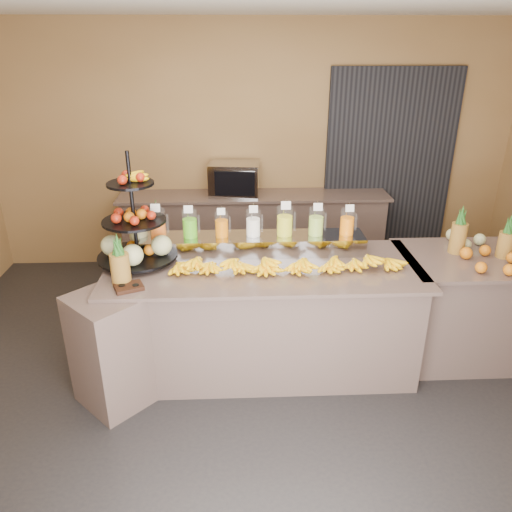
{
  "coord_description": "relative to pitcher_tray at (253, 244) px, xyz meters",
  "views": [
    {
      "loc": [
        -0.22,
        -3.27,
        2.61
      ],
      "look_at": [
        -0.06,
        0.3,
        1.02
      ],
      "focal_mm": 35.0,
      "sensor_mm": 36.0,
      "label": 1
    }
  ],
  "objects": [
    {
      "name": "juice_pitcher_orange_c",
      "position": [
        0.78,
        -0.0,
        0.17
      ],
      "size": [
        0.12,
        0.12,
        0.29
      ],
      "color": "silver",
      "rests_on": "pitcher_tray"
    },
    {
      "name": "fruit_stand",
      "position": [
        -0.89,
        -0.15,
        0.15
      ],
      "size": [
        0.78,
        0.78,
        0.9
      ],
      "rotation": [
        0.0,
        0.0,
        -0.25
      ],
      "color": "black",
      "rests_on": "buffet_counter"
    },
    {
      "name": "back_ledge",
      "position": [
        0.07,
        1.67,
        -0.54
      ],
      "size": [
        3.1,
        0.55,
        0.93
      ],
      "color": "gray",
      "rests_on": "ground"
    },
    {
      "name": "juice_pitcher_milk",
      "position": [
        -0.0,
        -0.0,
        0.17
      ],
      "size": [
        0.12,
        0.12,
        0.29
      ],
      "color": "silver",
      "rests_on": "pitcher_tray"
    },
    {
      "name": "oven_warmer",
      "position": [
        -0.15,
        1.67,
        0.11
      ],
      "size": [
        0.59,
        0.45,
        0.37
      ],
      "primitive_type": "cube",
      "rotation": [
        0.0,
        0.0,
        -0.11
      ],
      "color": "gray",
      "rests_on": "back_ledge"
    },
    {
      "name": "juice_pitcher_orange_a",
      "position": [
        -0.78,
        -0.0,
        0.18
      ],
      "size": [
        0.13,
        0.14,
        0.32
      ],
      "color": "silver",
      "rests_on": "pitcher_tray"
    },
    {
      "name": "pineapple_left_b",
      "position": [
        -0.82,
        0.23,
        0.08
      ],
      "size": [
        0.13,
        0.13,
        0.41
      ],
      "rotation": [
        0.0,
        0.0,
        -0.35
      ],
      "color": "brown",
      "rests_on": "buffet_counter"
    },
    {
      "name": "pineapple_left_a",
      "position": [
        -0.99,
        -0.54,
        0.07
      ],
      "size": [
        0.14,
        0.14,
        0.4
      ],
      "rotation": [
        0.0,
        0.0,
        0.1
      ],
      "color": "brown",
      "rests_on": "buffet_counter"
    },
    {
      "name": "juice_pitcher_lemon",
      "position": [
        0.26,
        -0.0,
        0.18
      ],
      "size": [
        0.13,
        0.14,
        0.32
      ],
      "color": "silver",
      "rests_on": "pitcher_tray"
    },
    {
      "name": "room_envelope",
      "position": [
        0.26,
        0.21,
        0.87
      ],
      "size": [
        6.04,
        5.02,
        2.82
      ],
      "color": "olive",
      "rests_on": "ground"
    },
    {
      "name": "right_fruit_pile",
      "position": [
        1.86,
        -0.24,
        0.01
      ],
      "size": [
        0.49,
        0.47,
        0.26
      ],
      "color": "brown",
      "rests_on": "right_counter"
    },
    {
      "name": "juice_pitcher_lime",
      "position": [
        0.52,
        -0.0,
        0.18
      ],
      "size": [
        0.13,
        0.13,
        0.3
      ],
      "color": "silver",
      "rests_on": "pitcher_tray"
    },
    {
      "name": "right_counter",
      "position": [
        1.77,
        -0.18,
        -0.54
      ],
      "size": [
        1.08,
        0.88,
        0.93
      ],
      "color": "gray",
      "rests_on": "ground"
    },
    {
      "name": "ground",
      "position": [
        0.07,
        -0.58,
        -1.01
      ],
      "size": [
        6.0,
        6.0,
        0.0
      ],
      "primitive_type": "plane",
      "color": "black",
      "rests_on": "ground"
    },
    {
      "name": "condiment_caddy",
      "position": [
        -0.92,
        -0.63,
        -0.06
      ],
      "size": [
        0.24,
        0.21,
        0.03
      ],
      "primitive_type": "cube",
      "rotation": [
        0.0,
        0.0,
        0.4
      ],
      "color": "black",
      "rests_on": "buffet_counter"
    },
    {
      "name": "buffet_counter",
      "position": [
        -0.04,
        -0.32,
        -0.54
      ],
      "size": [
        2.75,
        1.25,
        0.93
      ],
      "color": "gray",
      "rests_on": "ground"
    },
    {
      "name": "juice_pitcher_orange_b",
      "position": [
        -0.26,
        -0.0,
        0.17
      ],
      "size": [
        0.11,
        0.12,
        0.27
      ],
      "color": "silver",
      "rests_on": "pitcher_tray"
    },
    {
      "name": "juice_pitcher_green",
      "position": [
        -0.52,
        -0.0,
        0.18
      ],
      "size": [
        0.12,
        0.13,
        0.3
      ],
      "color": "silver",
      "rests_on": "pitcher_tray"
    },
    {
      "name": "pitcher_tray",
      "position": [
        0.0,
        0.0,
        0.0
      ],
      "size": [
        1.85,
        0.3,
        0.15
      ],
      "primitive_type": "cube",
      "color": "gray",
      "rests_on": "buffet_counter"
    },
    {
      "name": "banana_heap",
      "position": [
        0.22,
        -0.35,
        -0.01
      ],
      "size": [
        1.83,
        0.17,
        0.15
      ],
      "color": "yellow",
      "rests_on": "buffet_counter"
    }
  ]
}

